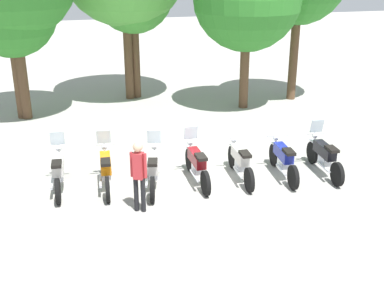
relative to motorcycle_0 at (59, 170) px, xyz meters
name	(u,v)px	position (x,y,z in m)	size (l,w,h in m)	color
ground_plane	(197,182)	(3.50, -0.61, -0.52)	(80.00, 80.00, 0.00)	#9E9B93
motorcycle_0	(59,170)	(0.00, 0.00, 0.00)	(0.62, 2.19, 1.37)	black
motorcycle_1	(106,169)	(1.17, -0.23, 0.00)	(0.62, 2.19, 1.37)	black
motorcycle_2	(154,169)	(2.34, -0.57, 0.00)	(0.80, 2.15, 1.37)	black
motorcycle_3	(197,163)	(3.50, -0.56, 0.00)	(0.62, 2.19, 1.37)	black
motorcycle_4	(240,161)	(4.67, -0.70, -0.01)	(0.62, 2.19, 0.99)	black
motorcycle_5	(283,159)	(5.83, -0.88, -0.01)	(0.66, 2.19, 0.99)	black
motorcycle_6	(324,156)	(7.00, -1.00, 0.00)	(0.63, 2.19, 1.37)	black
person_0	(139,171)	(1.76, -1.74, 0.49)	(0.39, 0.31, 1.72)	black
tree_0	(9,11)	(-1.15, 6.66, 3.36)	(3.29, 3.29, 5.55)	brown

